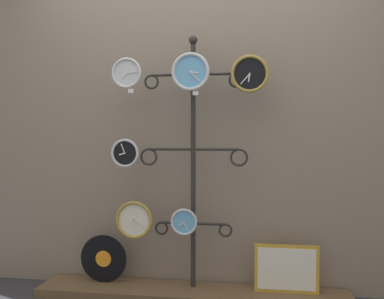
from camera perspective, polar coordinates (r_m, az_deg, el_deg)
The scene contains 13 objects.
shop_wall at distance 3.36m, azimuth 0.58°, elevation 6.15°, with size 4.40×0.04×2.80m.
low_shelf at distance 3.32m, azimuth -0.03°, elevation -17.81°, with size 2.20×0.36×0.06m.
display_stand at distance 3.23m, azimuth 0.15°, elevation -6.91°, with size 0.78×0.35×1.85m.
clock_top_left at distance 3.23m, azimuth -8.29°, elevation 9.58°, with size 0.22×0.04×0.22m.
clock_top_center at distance 3.11m, azimuth -0.21°, elevation 9.85°, with size 0.26×0.04×0.26m.
clock_top_right at distance 3.09m, azimuth 7.36°, elevation 9.51°, with size 0.26×0.04×0.26m.
clock_middle_left at distance 3.20m, azimuth -8.49°, elevation -0.45°, with size 0.20×0.04×0.20m.
clock_bottom_left at distance 3.25m, azimuth -7.35°, elevation -8.86°, with size 0.27×0.04×0.27m.
clock_bottom_center at distance 3.15m, azimuth -1.01°, elevation -9.17°, with size 0.19×0.04×0.19m.
vinyl_record at distance 3.47m, azimuth -11.18°, elevation -13.44°, with size 0.35×0.01×0.35m.
picture_frame at distance 3.26m, azimuth 11.91°, elevation -14.62°, with size 0.44×0.02×0.33m.
price_tag_upper at distance 3.20m, azimuth -7.78°, elevation 7.40°, with size 0.04×0.00×0.03m.
price_tag_mid at distance 3.09m, azimuth 0.45°, elevation 7.18°, with size 0.04×0.00×0.03m.
Camera 1 is at (0.51, -2.74, 1.13)m, focal length 42.00 mm.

